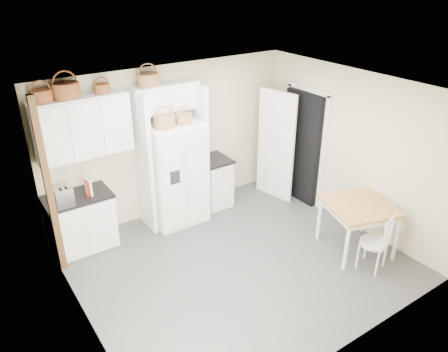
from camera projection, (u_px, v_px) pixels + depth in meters
floor at (238, 262)px, 6.55m from camera, size 4.50×4.50×0.00m
ceiling at (241, 92)px, 5.41m from camera, size 4.50×4.50×0.00m
wall_back at (171, 141)px, 7.47m from camera, size 4.50×0.00×4.50m
wall_left at (76, 237)px, 4.84m from camera, size 0.00×4.00×4.00m
wall_right at (351, 150)px, 7.12m from camera, size 0.00×4.00×4.00m
refrigerator at (175, 173)px, 7.28m from camera, size 0.91×0.73×1.76m
base_cab_left at (81, 223)px, 6.73m from camera, size 0.94×0.59×0.87m
base_cab_right at (214, 183)px, 7.97m from camera, size 0.49×0.59×0.87m
dining_table at (357, 227)px, 6.69m from camera, size 1.20×1.20×0.79m
windsor_chair at (374, 242)px, 6.25m from camera, size 0.52×0.49×0.87m
counter_left at (77, 197)px, 6.53m from camera, size 0.98×0.63×0.04m
counter_right at (214, 160)px, 7.77m from camera, size 0.53×0.63×0.04m
toaster at (64, 194)px, 6.38m from camera, size 0.27×0.17×0.18m
cookbook_red at (87, 188)px, 6.48m from camera, size 0.07×0.16×0.24m
cookbook_cream at (89, 187)px, 6.49m from camera, size 0.07×0.17×0.25m
basket_upper_a at (41, 96)px, 5.84m from camera, size 0.29×0.29×0.17m
basket_upper_b at (66, 91)px, 6.00m from camera, size 0.37×0.37×0.22m
basket_upper_c at (102, 88)px, 6.27m from camera, size 0.23×0.23×0.13m
basket_bridge_a at (148, 80)px, 6.63m from camera, size 0.34×0.34×0.19m
basket_fridge_a at (165, 122)px, 6.69m from camera, size 0.34×0.34×0.18m
basket_fridge_b at (184, 119)px, 6.86m from camera, size 0.28×0.28×0.15m
upper_cabinet at (82, 127)px, 6.32m from camera, size 1.40×0.34×0.90m
bridge_cabinet at (165, 97)px, 6.90m from camera, size 1.12×0.34×0.45m
fridge_panel_left at (144, 164)px, 6.98m from camera, size 0.08×0.60×2.30m
fridge_panel_right at (198, 150)px, 7.49m from camera, size 0.08×0.60×2.30m
trim_post at (49, 189)px, 5.87m from camera, size 0.09×0.09×2.60m
doorway_void at (303, 147)px, 7.94m from camera, size 0.18×0.85×2.05m
door_slab at (276, 146)px, 8.00m from camera, size 0.21×0.79×2.05m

